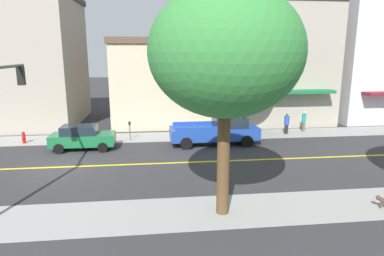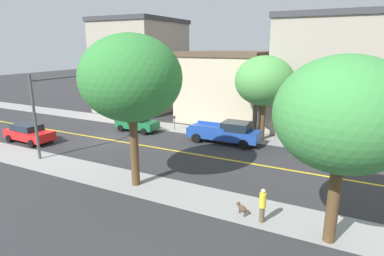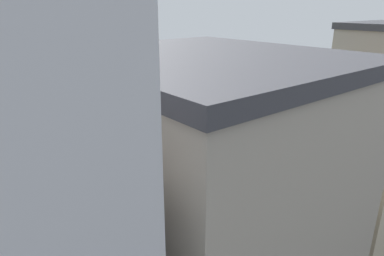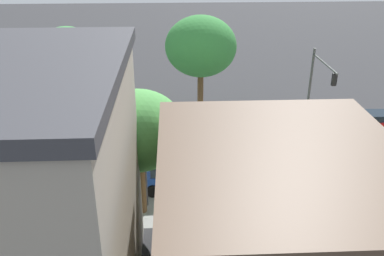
# 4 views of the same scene
# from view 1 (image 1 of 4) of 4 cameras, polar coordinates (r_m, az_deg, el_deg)

# --- Properties ---
(ground_plane) EXTENTS (140.00, 140.00, 0.00)m
(ground_plane) POSITION_cam_1_polar(r_m,az_deg,el_deg) (20.45, -21.12, -6.15)
(ground_plane) COLOR #2D2D30
(sidewalk_left) EXTENTS (2.97, 126.00, 0.01)m
(sidewalk_left) POSITION_cam_1_polar(r_m,az_deg,el_deg) (26.36, -17.82, -1.76)
(sidewalk_left) COLOR gray
(sidewalk_left) RESTS_ON ground
(sidewalk_right) EXTENTS (2.97, 126.00, 0.01)m
(sidewalk_right) POSITION_cam_1_polar(r_m,az_deg,el_deg) (14.87, -27.15, -13.86)
(sidewalk_right) COLOR gray
(sidewalk_right) RESTS_ON ground
(road_centerline_stripe) EXTENTS (0.20, 126.00, 0.00)m
(road_centerline_stripe) POSITION_cam_1_polar(r_m,az_deg,el_deg) (20.45, -21.12, -6.14)
(road_centerline_stripe) COLOR yellow
(road_centerline_stripe) RESTS_ON ground
(corner_shop_building) EXTENTS (10.47, 8.59, 11.23)m
(corner_shop_building) POSITION_cam_1_polar(r_m,az_deg,el_deg) (33.64, -25.74, 10.32)
(corner_shop_building) COLOR #A39989
(corner_shop_building) RESTS_ON ground
(brick_apartment_block) EXTENTS (10.08, 9.02, 7.43)m
(brick_apartment_block) POSITION_cam_1_polar(r_m,az_deg,el_deg) (31.99, -4.93, 8.04)
(brick_apartment_block) COLOR beige
(brick_apartment_block) RESTS_ON ground
(tan_rowhouse) EXTENTS (11.75, 9.36, 10.82)m
(tan_rowhouse) POSITION_cam_1_polar(r_m,az_deg,el_deg) (33.77, 12.85, 10.89)
(tan_rowhouse) COLOR #A39989
(tan_rowhouse) RESTS_ON ground
(pale_office_building) EXTENTS (11.60, 8.26, 15.36)m
(pale_office_building) POSITION_cam_1_polar(r_m,az_deg,el_deg) (37.97, 26.98, 13.45)
(pale_office_building) COLOR silver
(pale_office_building) RESTS_ON ground
(street_tree_left_near) EXTENTS (4.96, 4.96, 7.25)m
(street_tree_left_near) POSITION_cam_1_polar(r_m,az_deg,el_deg) (25.90, 8.66, 9.92)
(street_tree_left_near) COLOR brown
(street_tree_left_near) RESTS_ON ground
(street_tree_right_corner) EXTENTS (5.65, 5.65, 8.70)m
(street_tree_right_corner) POSITION_cam_1_polar(r_m,az_deg,el_deg) (12.58, 5.67, 12.51)
(street_tree_right_corner) COLOR brown
(street_tree_right_corner) RESTS_ON ground
(fire_hydrant) EXTENTS (0.44, 0.24, 0.85)m
(fire_hydrant) POSITION_cam_1_polar(r_m,az_deg,el_deg) (26.62, -26.46, -1.43)
(fire_hydrant) COLOR red
(fire_hydrant) RESTS_ON ground
(parking_meter) EXTENTS (0.12, 0.18, 1.37)m
(parking_meter) POSITION_cam_1_polar(r_m,az_deg,el_deg) (25.04, -10.43, 0.03)
(parking_meter) COLOR #4C4C51
(parking_meter) RESTS_ON ground
(street_lamp) EXTENTS (0.70, 0.36, 6.99)m
(street_lamp) POSITION_cam_1_polar(r_m,az_deg,el_deg) (25.37, 8.42, 7.97)
(street_lamp) COLOR #38383D
(street_lamp) RESTS_ON ground
(green_sedan_left_curb) EXTENTS (1.93, 4.11, 1.61)m
(green_sedan_left_curb) POSITION_cam_1_polar(r_m,az_deg,el_deg) (23.40, -18.00, -1.47)
(green_sedan_left_curb) COLOR #196638
(green_sedan_left_curb) RESTS_ON ground
(blue_pickup_truck) EXTENTS (2.40, 6.14, 1.91)m
(blue_pickup_truck) POSITION_cam_1_polar(r_m,az_deg,el_deg) (23.57, 4.25, -0.48)
(blue_pickup_truck) COLOR #1E429E
(blue_pickup_truck) RESTS_ON ground
(pedestrian_blue_shirt) EXTENTS (0.39, 0.39, 1.64)m
(pedestrian_blue_shirt) POSITION_cam_1_polar(r_m,az_deg,el_deg) (27.48, 15.63, 0.78)
(pedestrian_blue_shirt) COLOR black
(pedestrian_blue_shirt) RESTS_ON ground
(pedestrian_teal_shirt) EXTENTS (0.32, 0.32, 1.67)m
(pedestrian_teal_shirt) POSITION_cam_1_polar(r_m,az_deg,el_deg) (28.75, 18.30, 1.19)
(pedestrian_teal_shirt) COLOR brown
(pedestrian_teal_shirt) RESTS_ON ground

